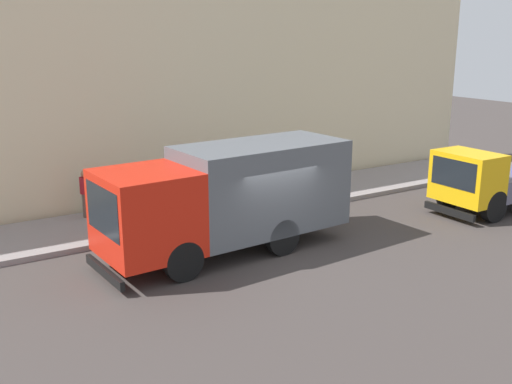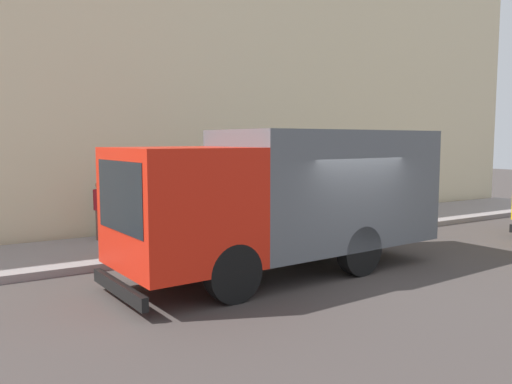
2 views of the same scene
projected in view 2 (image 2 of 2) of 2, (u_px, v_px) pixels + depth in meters
The scene contains 7 objects.
ground at pixel (348, 274), 11.06m from camera, with size 80.00×80.00×0.00m, color #403936.
sidewalk at pixel (239, 236), 15.02m from camera, with size 3.37×30.00×0.17m, color gray.
building_facade at pixel (205, 84), 16.41m from camera, with size 0.50×30.00×9.29m, color beige.
large_utility_truck at pixel (289, 194), 11.01m from camera, with size 2.86×7.58×3.08m.
pedestrian_walking at pixel (181, 209), 13.66m from camera, with size 0.54×0.54×1.67m.
pedestrian_standing at pixel (100, 209), 13.90m from camera, with size 0.36×0.36×1.61m.
traffic_cone_orange at pixel (124, 243), 11.88m from camera, with size 0.46×0.46×0.66m, color orange.
Camera 2 is at (-8.16, 7.38, 2.88)m, focal length 36.04 mm.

